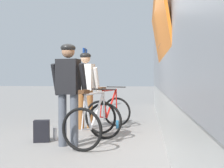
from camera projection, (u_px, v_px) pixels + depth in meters
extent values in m
plane|color=gray|center=(91.00, 148.00, 4.87)|extent=(80.00, 80.00, 0.00)
cube|color=orange|center=(162.00, 45.00, 5.50)|extent=(0.33, 3.90, 1.68)
cube|color=black|center=(160.00, 28.00, 6.19)|extent=(0.04, 1.10, 0.80)
cylinder|color=#4C515B|center=(62.00, 120.00, 5.03)|extent=(0.14, 0.14, 0.90)
cylinder|color=#4C515B|center=(74.00, 121.00, 4.97)|extent=(0.14, 0.14, 0.90)
cube|color=black|center=(68.00, 77.00, 4.98)|extent=(0.41, 0.30, 0.60)
cylinder|color=black|center=(56.00, 80.00, 5.09)|extent=(0.13, 0.27, 0.56)
cylinder|color=black|center=(83.00, 80.00, 4.95)|extent=(0.13, 0.27, 0.56)
sphere|color=#9E7051|center=(68.00, 52.00, 4.98)|extent=(0.22, 0.22, 0.22)
ellipsoid|color=black|center=(68.00, 48.00, 4.97)|extent=(0.29, 0.31, 0.14)
cylinder|color=#935B2D|center=(81.00, 110.00, 6.73)|extent=(0.14, 0.14, 0.90)
cylinder|color=#935B2D|center=(90.00, 110.00, 6.65)|extent=(0.14, 0.14, 0.90)
cube|color=white|center=(85.00, 77.00, 6.68)|extent=(0.43, 0.32, 0.60)
cylinder|color=white|center=(76.00, 79.00, 6.80)|extent=(0.15, 0.27, 0.56)
cylinder|color=white|center=(97.00, 79.00, 6.62)|extent=(0.15, 0.27, 0.56)
sphere|color=tan|center=(85.00, 58.00, 6.67)|extent=(0.22, 0.22, 0.22)
ellipsoid|color=black|center=(85.00, 56.00, 6.67)|extent=(0.31, 0.33, 0.14)
torus|color=black|center=(105.00, 121.00, 5.60)|extent=(0.70, 0.20, 0.71)
torus|color=black|center=(82.00, 129.00, 4.64)|extent=(0.70, 0.20, 0.71)
cylinder|color=silver|center=(97.00, 110.00, 5.26)|extent=(0.18, 0.64, 0.63)
cylinder|color=silver|center=(95.00, 93.00, 5.14)|extent=(0.22, 0.84, 0.04)
cylinder|color=silver|center=(88.00, 112.00, 4.86)|extent=(0.10, 0.28, 0.62)
cylinder|color=silver|center=(86.00, 129.00, 4.81)|extent=(0.11, 0.36, 0.08)
cylinder|color=silver|center=(83.00, 112.00, 4.69)|extent=(0.05, 0.15, 0.56)
cylinder|color=silver|center=(104.00, 107.00, 5.57)|extent=(0.05, 0.09, 0.55)
cylinder|color=black|center=(104.00, 89.00, 5.54)|extent=(0.47, 0.13, 0.02)
cube|color=#4C2D19|center=(84.00, 92.00, 4.71)|extent=(0.15, 0.26, 0.06)
torus|color=black|center=(117.00, 112.00, 7.10)|extent=(0.70, 0.22, 0.71)
torus|color=black|center=(100.00, 117.00, 6.15)|extent=(0.70, 0.22, 0.71)
cylinder|color=red|center=(112.00, 103.00, 6.76)|extent=(0.20, 0.64, 0.63)
cylinder|color=red|center=(110.00, 90.00, 6.65)|extent=(0.24, 0.83, 0.04)
cylinder|color=red|center=(105.00, 104.00, 6.37)|extent=(0.10, 0.28, 0.62)
cylinder|color=red|center=(104.00, 117.00, 6.31)|extent=(0.11, 0.36, 0.08)
cylinder|color=red|center=(101.00, 104.00, 6.20)|extent=(0.06, 0.15, 0.56)
cylinder|color=red|center=(116.00, 101.00, 7.07)|extent=(0.05, 0.09, 0.55)
cylinder|color=black|center=(116.00, 87.00, 7.04)|extent=(0.47, 0.14, 0.02)
cube|color=#4C2D19|center=(102.00, 89.00, 6.22)|extent=(0.15, 0.26, 0.06)
cube|color=black|center=(42.00, 131.00, 5.36)|extent=(0.32, 0.24, 0.40)
cylinder|color=#338CCC|center=(117.00, 124.00, 6.83)|extent=(0.06, 0.06, 0.19)
cylinder|color=silver|center=(55.00, 134.00, 5.54)|extent=(0.08, 0.08, 0.24)
cylinder|color=#595B60|center=(85.00, 78.00, 11.68)|extent=(0.08, 0.08, 2.40)
cube|color=#193F99|center=(85.00, 54.00, 11.66)|extent=(0.04, 0.70, 0.44)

